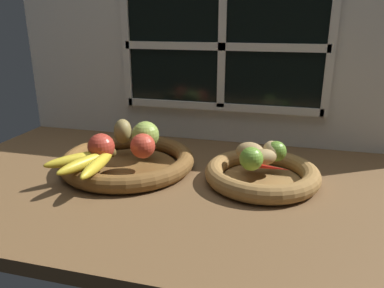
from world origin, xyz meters
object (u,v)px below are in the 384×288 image
(apple_red_front, at_px, (101,147))
(potato_large, at_px, (263,157))
(pear_brown, at_px, (123,131))
(banana_bunch_front, at_px, (88,161))
(chili_pepper, at_px, (267,167))
(lime_far, at_px, (276,151))
(apple_red_right, at_px, (143,146))
(apple_green_back, at_px, (146,135))
(potato_oblong, at_px, (250,151))
(lime_near, at_px, (251,159))
(fruit_bowl_left, at_px, (128,161))
(fruit_bowl_right, at_px, (262,174))
(potato_back, at_px, (272,151))

(apple_red_front, height_order, potato_large, apple_red_front)
(pear_brown, distance_m, banana_bunch_front, 0.19)
(chili_pepper, bearing_deg, banana_bunch_front, -161.40)
(lime_far, height_order, chili_pepper, lime_far)
(apple_red_right, xyz_separation_m, potato_large, (0.31, 0.03, -0.01))
(potato_large, bearing_deg, apple_green_back, 171.45)
(potato_oblong, xyz_separation_m, lime_near, (0.01, -0.07, 0.01))
(fruit_bowl_left, relative_size, apple_red_right, 5.56)
(lime_far, bearing_deg, fruit_bowl_left, -174.48)
(fruit_bowl_right, height_order, potato_back, potato_back)
(potato_back, bearing_deg, apple_red_front, -165.84)
(fruit_bowl_right, bearing_deg, fruit_bowl_left, -180.00)
(apple_red_front, xyz_separation_m, chili_pepper, (0.42, 0.03, -0.03))
(potato_oblong, relative_size, lime_far, 1.36)
(apple_red_front, relative_size, potato_back, 1.01)
(apple_red_front, bearing_deg, pear_brown, 90.56)
(apple_green_back, xyz_separation_m, banana_bunch_front, (-0.08, -0.17, -0.02))
(apple_red_front, xyz_separation_m, lime_near, (0.38, 0.03, -0.01))
(chili_pepper, bearing_deg, potato_oblong, 136.08)
(potato_back, bearing_deg, chili_pepper, -95.96)
(pear_brown, height_order, potato_back, pear_brown)
(fruit_bowl_right, height_order, chili_pepper, chili_pepper)
(banana_bunch_front, bearing_deg, apple_green_back, 64.00)
(fruit_bowl_left, xyz_separation_m, apple_red_front, (-0.04, -0.06, 0.06))
(apple_green_back, height_order, potato_large, apple_green_back)
(lime_far, bearing_deg, fruit_bowl_right, -127.87)
(banana_bunch_front, relative_size, chili_pepper, 1.68)
(banana_bunch_front, distance_m, lime_near, 0.40)
(fruit_bowl_left, xyz_separation_m, fruit_bowl_right, (0.36, 0.00, 0.00))
(lime_near, relative_size, lime_far, 1.09)
(potato_large, xyz_separation_m, lime_near, (-0.03, -0.04, 0.01))
(potato_large, bearing_deg, lime_far, 52.13)
(potato_large, bearing_deg, fruit_bowl_left, -180.00)
(apple_green_back, height_order, lime_far, apple_green_back)
(potato_back, bearing_deg, fruit_bowl_left, -173.58)
(pear_brown, height_order, potato_oblong, pear_brown)
(apple_red_right, height_order, potato_oblong, apple_red_right)
(apple_red_right, bearing_deg, lime_near, -2.32)
(fruit_bowl_left, relative_size, lime_far, 6.91)
(apple_red_front, relative_size, pear_brown, 0.95)
(fruit_bowl_right, distance_m, apple_green_back, 0.34)
(fruit_bowl_right, distance_m, chili_pepper, 0.05)
(lime_far, bearing_deg, apple_red_front, -166.79)
(apple_green_back, relative_size, lime_far, 1.45)
(potato_oblong, height_order, potato_large, potato_oblong)
(chili_pepper, bearing_deg, apple_red_right, -174.13)
(pear_brown, relative_size, banana_bunch_front, 0.39)
(banana_bunch_front, relative_size, lime_far, 3.51)
(fruit_bowl_left, xyz_separation_m, lime_near, (0.34, -0.04, 0.05))
(apple_red_front, bearing_deg, banana_bunch_front, -96.36)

